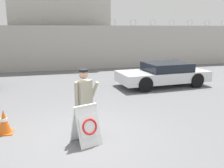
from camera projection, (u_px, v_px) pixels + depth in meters
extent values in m
plane|color=slate|center=(85.00, 136.00, 6.73)|extent=(90.00, 90.00, 0.00)
cube|color=#ADA8A0|center=(58.00, 48.00, 16.89)|extent=(36.00, 0.30, 3.01)
torus|color=gray|center=(20.00, 22.00, 15.93)|extent=(0.47, 0.03, 0.47)
torus|color=gray|center=(45.00, 22.00, 16.32)|extent=(0.47, 0.03, 0.47)
torus|color=gray|center=(69.00, 22.00, 16.71)|extent=(0.47, 0.03, 0.47)
torus|color=gray|center=(91.00, 22.00, 17.10)|extent=(0.47, 0.03, 0.47)
torus|color=gray|center=(113.00, 22.00, 17.49)|extent=(0.47, 0.03, 0.47)
torus|color=gray|center=(133.00, 22.00, 17.88)|extent=(0.47, 0.03, 0.47)
torus|color=gray|center=(153.00, 23.00, 18.27)|extent=(0.47, 0.03, 0.47)
torus|color=gray|center=(172.00, 23.00, 18.66)|extent=(0.47, 0.03, 0.47)
torus|color=gray|center=(190.00, 23.00, 19.05)|extent=(0.47, 0.03, 0.47)
torus|color=gray|center=(207.00, 23.00, 19.44)|extent=(0.47, 0.03, 0.47)
torus|color=gray|center=(224.00, 23.00, 19.83)|extent=(0.47, 0.03, 0.47)
cube|color=#B2ADA3|center=(59.00, 21.00, 20.61)|extent=(7.13, 6.76, 6.77)
cube|color=white|center=(89.00, 127.00, 6.14)|extent=(0.68, 0.52, 0.97)
cube|color=white|center=(83.00, 123.00, 6.39)|extent=(0.68, 0.52, 0.97)
cube|color=white|center=(85.00, 106.00, 6.15)|extent=(0.62, 0.27, 0.05)
cube|color=white|center=(89.00, 127.00, 6.11)|extent=(0.54, 0.33, 0.49)
torus|color=red|center=(90.00, 127.00, 6.10)|extent=(0.44, 0.30, 0.40)
cylinder|color=#514C42|center=(82.00, 121.00, 6.66)|extent=(0.15, 0.15, 0.86)
cylinder|color=#514C42|center=(87.00, 119.00, 6.80)|extent=(0.15, 0.15, 0.86)
cube|color=gray|center=(84.00, 93.00, 6.56)|extent=(0.49, 0.44, 0.66)
sphere|color=tan|center=(83.00, 75.00, 6.45)|extent=(0.23, 0.23, 0.23)
cylinder|color=gray|center=(76.00, 95.00, 6.35)|extent=(0.09, 0.09, 0.63)
cylinder|color=gray|center=(94.00, 92.00, 6.71)|extent=(0.28, 0.33, 0.61)
cylinder|color=black|center=(83.00, 70.00, 6.43)|extent=(0.24, 0.24, 0.05)
cube|color=orange|center=(5.00, 133.00, 6.93)|extent=(0.41, 0.41, 0.03)
cone|color=orange|center=(4.00, 121.00, 6.85)|extent=(0.35, 0.35, 0.66)
cylinder|color=white|center=(4.00, 120.00, 6.84)|extent=(0.17, 0.17, 0.09)
cylinder|color=black|center=(145.00, 84.00, 11.29)|extent=(0.72, 0.24, 0.71)
cylinder|color=black|center=(130.00, 77.00, 12.95)|extent=(0.72, 0.24, 0.71)
cylinder|color=black|center=(197.00, 80.00, 12.15)|extent=(0.72, 0.24, 0.71)
cylinder|color=black|center=(176.00, 74.00, 13.82)|extent=(0.72, 0.24, 0.71)
cube|color=silver|center=(162.00, 76.00, 12.52)|extent=(4.58, 2.18, 0.50)
cube|color=black|center=(167.00, 67.00, 12.49)|extent=(2.25, 1.85, 0.41)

